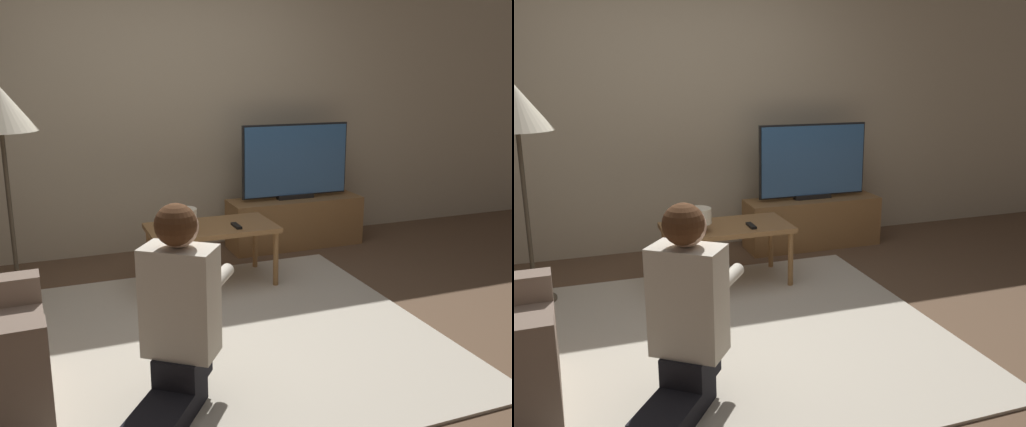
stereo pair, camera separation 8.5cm
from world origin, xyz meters
The scene contains 10 objects.
ground_plane centered at (0.00, 0.00, 0.00)m, with size 10.00×10.00×0.00m, color brown.
wall_back centered at (0.00, 1.93, 1.30)m, with size 10.00×0.06×2.60m.
rug centered at (0.00, 0.00, 0.01)m, with size 2.40×2.37×0.02m.
tv_stand centered at (1.13, 1.55, 0.22)m, with size 1.22×0.37×0.44m.
tv centered at (1.13, 1.56, 0.78)m, with size 1.01×0.08×0.67m.
coffee_table centered at (0.14, 0.88, 0.41)m, with size 0.93×0.51×0.46m.
floor_lamp centered at (-1.21, 0.98, 1.29)m, with size 0.46×0.46×1.50m.
person_kneeling centered at (-0.46, -0.60, 0.50)m, with size 0.69×0.81×0.99m.
table_lamp centered at (-0.09, 0.78, 0.56)m, with size 0.18×0.18×0.17m.
remote centered at (0.30, 0.77, 0.47)m, with size 0.04×0.15×0.02m.
Camera 1 is at (-1.00, -3.02, 1.59)m, focal length 40.00 mm.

